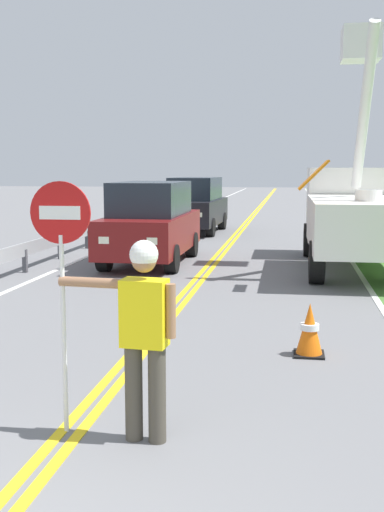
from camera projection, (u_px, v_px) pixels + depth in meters
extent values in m
cube|color=yellow|center=(233.00, 236.00, 22.71)|extent=(0.11, 110.00, 0.01)
cube|color=yellow|center=(238.00, 236.00, 22.68)|extent=(0.11, 110.00, 0.01)
cube|color=silver|center=(337.00, 238.00, 22.13)|extent=(0.12, 110.00, 0.01)
cube|color=silver|center=(138.00, 235.00, 23.25)|extent=(0.12, 110.00, 0.01)
cylinder|color=#474238|center=(157.00, 395.00, 5.60)|extent=(0.16, 0.16, 0.88)
cylinder|color=#474238|center=(134.00, 392.00, 5.65)|extent=(0.16, 0.16, 0.88)
cube|color=yellow|center=(145.00, 313.00, 5.52)|extent=(0.42, 0.28, 0.60)
cylinder|color=#996B4C|center=(91.00, 282.00, 5.61)|extent=(0.61, 0.14, 0.09)
cylinder|color=#996B4C|center=(171.00, 311.00, 5.46)|extent=(0.09, 0.09, 0.48)
sphere|color=#996B4C|center=(144.00, 260.00, 5.45)|extent=(0.22, 0.22, 0.22)
sphere|color=white|center=(144.00, 254.00, 5.45)|extent=(0.25, 0.25, 0.25)
cylinder|color=silver|center=(64.00, 335.00, 5.74)|extent=(0.04, 0.04, 1.85)
cylinder|color=#B71414|center=(60.00, 213.00, 5.59)|extent=(0.56, 0.03, 0.56)
cube|color=white|center=(60.00, 213.00, 5.57)|extent=(0.38, 0.01, 0.12)
cube|color=white|center=(362.00, 224.00, 14.13)|extent=(2.34, 4.62, 1.10)
cube|color=white|center=(348.00, 204.00, 17.47)|extent=(2.22, 2.12, 2.00)
cube|color=#1E2833|center=(345.00, 192.00, 18.44)|extent=(1.98, 0.08, 0.90)
cylinder|color=silver|center=(368.00, 195.00, 13.13)|extent=(0.56, 0.56, 0.24)
cylinder|color=silver|center=(365.00, 112.00, 14.09)|extent=(0.26, 2.67, 3.53)
cube|color=white|center=(361.00, 44.00, 15.07)|extent=(0.91, 0.91, 0.80)
cube|color=orange|center=(313.00, 175.00, 12.38)|extent=(0.60, 0.81, 0.59)
cylinder|color=black|center=(310.00, 240.00, 17.56)|extent=(0.33, 0.92, 0.92)
cylinder|color=black|center=(317.00, 262.00, 13.37)|extent=(0.33, 0.92, 0.92)
cube|color=maroon|center=(151.00, 233.00, 16.17)|extent=(1.87, 4.61, 0.92)
cube|color=#1E2833|center=(151.00, 198.00, 16.05)|extent=(1.64, 2.86, 0.84)
cube|color=#EAEACC|center=(152.00, 241.00, 13.85)|extent=(0.24, 0.06, 0.16)
cube|color=#EAEACC|center=(104.00, 240.00, 14.02)|extent=(0.24, 0.06, 0.16)
cylinder|color=black|center=(172.00, 259.00, 14.71)|extent=(0.28, 0.68, 0.68)
cylinder|color=black|center=(104.00, 257.00, 14.97)|extent=(0.28, 0.68, 0.68)
cylinder|color=black|center=(192.00, 244.00, 17.49)|extent=(0.28, 0.68, 0.68)
cylinder|color=black|center=(134.00, 243.00, 17.76)|extent=(0.28, 0.68, 0.68)
cube|color=black|center=(196.00, 212.00, 24.05)|extent=(2.01, 4.66, 0.92)
cube|color=#1E2833|center=(196.00, 189.00, 23.93)|extent=(1.72, 2.91, 0.84)
cube|color=#EAEACC|center=(199.00, 215.00, 21.72)|extent=(0.24, 0.07, 0.16)
cube|color=#EAEACC|center=(168.00, 214.00, 21.93)|extent=(0.24, 0.07, 0.16)
cylinder|color=black|center=(210.00, 227.00, 22.57)|extent=(0.30, 0.69, 0.68)
cylinder|color=black|center=(166.00, 226.00, 22.88)|extent=(0.30, 0.69, 0.68)
cylinder|color=black|center=(222.00, 221.00, 25.34)|extent=(0.30, 0.69, 0.68)
cylinder|color=black|center=(182.00, 220.00, 25.65)|extent=(0.30, 0.69, 0.68)
cone|color=orange|center=(310.00, 329.00, 8.22)|extent=(0.36, 0.36, 0.70)
cylinder|color=white|center=(310.00, 327.00, 8.21)|extent=(0.25, 0.25, 0.08)
cube|color=black|center=(309.00, 354.00, 8.26)|extent=(0.40, 0.40, 0.03)
cube|color=#9EA0A3|center=(74.00, 234.00, 18.11)|extent=(0.06, 32.00, 0.32)
cube|color=#4C4C51|center=(25.00, 261.00, 14.79)|extent=(0.10, 0.10, 0.55)
cube|color=#4C4C51|center=(60.00, 249.00, 17.03)|extent=(0.10, 0.10, 0.55)
cube|color=#4C4C51|center=(87.00, 240.00, 19.27)|extent=(0.10, 0.10, 0.55)
cube|color=#4C4C51|center=(108.00, 232.00, 21.50)|extent=(0.10, 0.10, 0.55)
cube|color=#4C4C51|center=(126.00, 226.00, 23.74)|extent=(0.10, 0.10, 0.55)
cube|color=#4C4C51|center=(140.00, 221.00, 25.97)|extent=(0.10, 0.10, 0.55)
cube|color=#4C4C51|center=(152.00, 217.00, 28.21)|extent=(0.10, 0.10, 0.55)
cube|color=#4C4C51|center=(162.00, 213.00, 30.44)|extent=(0.10, 0.10, 0.55)
cube|color=#4C4C51|center=(171.00, 210.00, 32.68)|extent=(0.10, 0.10, 0.55)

